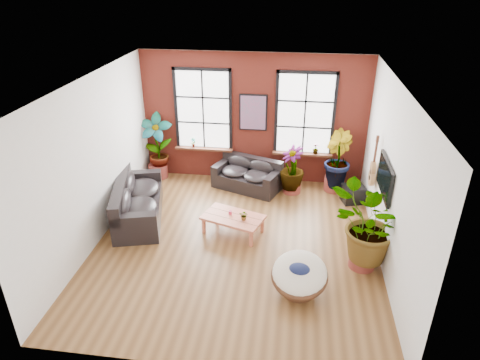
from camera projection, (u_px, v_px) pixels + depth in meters
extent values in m
cube|color=brown|center=(236.00, 244.00, 9.31)|extent=(6.00, 6.50, 0.02)
cube|color=white|center=(236.00, 83.00, 7.73)|extent=(6.00, 6.50, 0.02)
cube|color=#4D1712|center=(253.00, 119.00, 11.41)|extent=(6.00, 0.02, 3.50)
cube|color=silver|center=(201.00, 277.00, 5.64)|extent=(6.00, 0.02, 3.50)
cube|color=silver|center=(93.00, 163.00, 8.88)|extent=(0.02, 6.50, 3.50)
cube|color=silver|center=(392.00, 180.00, 8.16)|extent=(0.02, 6.50, 3.50)
cube|color=white|center=(203.00, 110.00, 11.42)|extent=(1.40, 0.02, 2.10)
cube|color=#421E12|center=(204.00, 149.00, 11.85)|extent=(1.60, 0.22, 0.06)
cube|color=white|center=(305.00, 115.00, 11.10)|extent=(1.40, 0.02, 2.10)
cube|color=#421E12|center=(302.00, 154.00, 11.52)|extent=(1.60, 0.22, 0.06)
cube|color=black|center=(247.00, 181.00, 11.54)|extent=(1.95, 1.42, 0.40)
cube|color=black|center=(252.00, 163.00, 11.61)|extent=(1.72, 0.82, 0.41)
cube|color=black|center=(222.00, 165.00, 11.73)|extent=(0.50, 0.87, 0.21)
cube|color=black|center=(273.00, 177.00, 11.07)|extent=(0.50, 0.87, 0.21)
ellipsoid|color=black|center=(235.00, 171.00, 11.53)|extent=(0.94, 0.93, 0.23)
ellipsoid|color=black|center=(239.00, 163.00, 11.66)|extent=(0.77, 0.48, 0.39)
ellipsoid|color=black|center=(257.00, 176.00, 11.24)|extent=(0.94, 0.93, 0.23)
ellipsoid|color=black|center=(262.00, 168.00, 11.37)|extent=(0.77, 0.48, 0.39)
cube|color=black|center=(139.00, 209.00, 10.18)|extent=(1.58, 2.55, 0.46)
cube|color=black|center=(121.00, 192.00, 9.93)|extent=(0.85, 2.36, 0.47)
cube|color=black|center=(134.00, 220.00, 9.08)|extent=(1.02, 0.49, 0.24)
cube|color=black|center=(141.00, 176.00, 10.96)|extent=(1.02, 0.49, 0.24)
ellipsoid|color=black|center=(139.00, 208.00, 9.63)|extent=(1.08, 1.22, 0.27)
ellipsoid|color=black|center=(125.00, 202.00, 9.52)|extent=(0.53, 1.07, 0.46)
ellipsoid|color=black|center=(142.00, 188.00, 10.47)|extent=(1.08, 1.22, 0.27)
ellipsoid|color=black|center=(129.00, 183.00, 10.36)|extent=(0.53, 1.07, 0.46)
cube|color=#C56247|center=(233.00, 217.00, 9.52)|extent=(1.49, 1.14, 0.06)
cube|color=#421E12|center=(230.00, 219.00, 9.40)|extent=(1.26, 0.42, 0.00)
cube|color=#421E12|center=(236.00, 214.00, 9.61)|extent=(1.26, 0.42, 0.00)
cube|color=#C56247|center=(204.00, 226.00, 9.60)|extent=(0.08, 0.08, 0.37)
cube|color=#C56247|center=(251.00, 239.00, 9.14)|extent=(0.08, 0.08, 0.37)
cube|color=#C56247|center=(217.00, 213.00, 10.09)|extent=(0.08, 0.08, 0.37)
cube|color=#C56247|center=(262.00, 225.00, 9.63)|extent=(0.08, 0.08, 0.37)
cylinder|color=#DE375C|center=(230.00, 213.00, 9.56)|extent=(0.10, 0.10, 0.09)
cylinder|color=#57331F|center=(298.00, 287.00, 7.87)|extent=(0.67, 0.67, 0.24)
torus|color=#57331F|center=(299.00, 275.00, 7.75)|extent=(1.15, 1.15, 0.47)
ellipsoid|color=white|center=(300.00, 273.00, 7.72)|extent=(1.12, 1.17, 0.64)
ellipsoid|color=#161E46|center=(300.00, 269.00, 7.62)|extent=(0.43, 0.36, 0.18)
cube|color=black|center=(253.00, 112.00, 11.25)|extent=(0.74, 0.04, 0.98)
cube|color=#0C7F8C|center=(253.00, 113.00, 11.23)|extent=(0.66, 0.02, 0.90)
cube|color=black|center=(385.00, 178.00, 8.48)|extent=(0.06, 1.25, 0.72)
cube|color=black|center=(383.00, 178.00, 8.48)|extent=(0.01, 1.15, 0.62)
cylinder|color=#B27F4C|center=(372.00, 178.00, 9.65)|extent=(0.09, 0.38, 0.38)
cylinder|color=#B27F4C|center=(373.00, 168.00, 9.53)|extent=(0.09, 0.30, 0.30)
cylinder|color=black|center=(371.00, 178.00, 9.65)|extent=(0.09, 0.11, 0.11)
cube|color=#421E12|center=(375.00, 152.00, 9.37)|extent=(0.04, 0.05, 0.55)
cube|color=#421E12|center=(378.00, 139.00, 9.22)|extent=(0.06, 0.06, 0.14)
cube|color=black|center=(353.00, 194.00, 10.86)|extent=(0.63, 0.57, 0.44)
cylinder|color=maroon|center=(158.00, 171.00, 12.15)|extent=(0.54, 0.54, 0.39)
cylinder|color=maroon|center=(334.00, 183.00, 11.44)|extent=(0.66, 0.66, 0.39)
cylinder|color=maroon|center=(362.00, 258.00, 8.53)|extent=(0.68, 0.68, 0.38)
cylinder|color=maroon|center=(292.00, 186.00, 11.35)|extent=(0.59, 0.59, 0.35)
imported|color=#214512|center=(157.00, 144.00, 11.77)|extent=(0.98, 0.73, 1.71)
imported|color=#214512|center=(336.00, 159.00, 11.14)|extent=(0.88, 0.99, 1.50)
imported|color=#214512|center=(370.00, 227.00, 8.14)|extent=(1.90, 1.89, 1.60)
imported|color=#214512|center=(292.00, 168.00, 11.08)|extent=(0.91, 0.91, 1.17)
imported|color=#214512|center=(244.00, 215.00, 9.33)|extent=(0.23, 0.21, 0.22)
imported|color=#214512|center=(193.00, 143.00, 11.81)|extent=(0.17, 0.17, 0.27)
imported|color=#214512|center=(316.00, 149.00, 11.41)|extent=(0.19, 0.19, 0.27)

